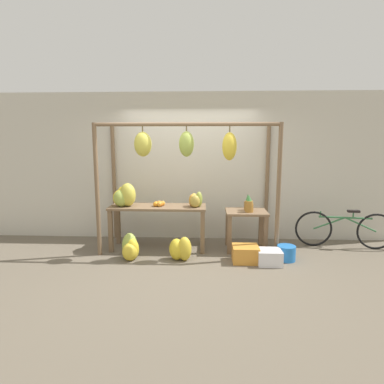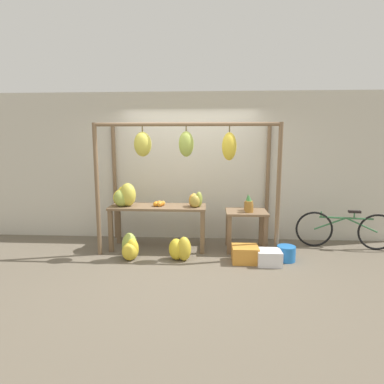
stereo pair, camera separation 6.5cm
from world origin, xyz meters
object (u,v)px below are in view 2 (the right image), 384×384
at_px(orange_pile, 159,204).
at_px(parked_bicycle, 345,230).
at_px(banana_pile_on_table, 124,196).
at_px(papaya_pile, 195,200).
at_px(fruit_crate_purple, 269,257).
at_px(banana_pile_ground_left, 130,248).
at_px(pineapple_cluster, 249,205).
at_px(blue_bucket, 286,253).
at_px(fruit_crate_white, 245,254).
at_px(banana_pile_ground_right, 180,249).

relative_size(orange_pile, parked_bicycle, 0.12).
distance_m(banana_pile_on_table, papaya_pile, 1.24).
distance_m(orange_pile, fruit_crate_purple, 2.03).
height_order(orange_pile, banana_pile_ground_left, orange_pile).
height_order(pineapple_cluster, parked_bicycle, pineapple_cluster).
relative_size(blue_bucket, fruit_crate_purple, 0.80).
height_order(pineapple_cluster, fruit_crate_white, pineapple_cluster).
height_order(banana_pile_on_table, banana_pile_ground_left, banana_pile_on_table).
xyz_separation_m(fruit_crate_white, parked_bicycle, (1.84, 0.77, 0.21)).
bearing_deg(papaya_pile, orange_pile, 178.79).
xyz_separation_m(orange_pile, fruit_crate_purple, (1.80, -0.65, -0.70)).
relative_size(banana_pile_ground_left, fruit_crate_white, 1.03).
height_order(banana_pile_ground_right, fruit_crate_purple, banana_pile_ground_right).
bearing_deg(fruit_crate_white, blue_bucket, 7.91).
bearing_deg(banana_pile_ground_left, pineapple_cluster, 14.96).
xyz_separation_m(banana_pile_on_table, parked_bicycle, (3.90, 0.22, -0.60)).
bearing_deg(fruit_crate_white, orange_pile, 158.73).
distance_m(banana_pile_on_table, banana_pile_ground_left, 0.95).
relative_size(pineapple_cluster, parked_bicycle, 0.17).
distance_m(parked_bicycle, fruit_crate_purple, 1.73).
distance_m(fruit_crate_white, papaya_pile, 1.24).
bearing_deg(blue_bucket, fruit_crate_purple, -149.02).
bearing_deg(fruit_crate_white, fruit_crate_purple, -14.36).
bearing_deg(banana_pile_ground_left, banana_pile_on_table, 113.00).
bearing_deg(parked_bicycle, banana_pile_ground_left, -168.58).
distance_m(banana_pile_ground_right, fruit_crate_white, 1.03).
xyz_separation_m(orange_pile, banana_pile_ground_right, (0.41, -0.54, -0.63)).
bearing_deg(banana_pile_ground_left, fruit_crate_white, -0.88).
bearing_deg(orange_pile, fruit_crate_white, -21.27).
bearing_deg(pineapple_cluster, banana_pile_ground_right, -155.24).
distance_m(banana_pile_ground_left, papaya_pile, 1.35).
xyz_separation_m(papaya_pile, fruit_crate_purple, (1.17, -0.64, -0.77)).
distance_m(pineapple_cluster, banana_pile_ground_left, 2.11).
bearing_deg(fruit_crate_white, banana_pile_ground_right, 178.78).
xyz_separation_m(parked_bicycle, fruit_crate_purple, (-1.48, -0.86, -0.22)).
height_order(banana_pile_ground_right, blue_bucket, banana_pile_ground_right).
height_order(orange_pile, blue_bucket, orange_pile).
xyz_separation_m(pineapple_cluster, banana_pile_ground_left, (-1.94, -0.52, -0.63)).
bearing_deg(blue_bucket, orange_pile, 167.44).
distance_m(blue_bucket, fruit_crate_purple, 0.36).
distance_m(fruit_crate_white, parked_bicycle, 2.01).
bearing_deg(parked_bicycle, blue_bucket, -150.05).
bearing_deg(blue_bucket, fruit_crate_white, -172.09).
xyz_separation_m(pineapple_cluster, banana_pile_ground_right, (-1.14, -0.53, -0.63)).
relative_size(banana_pile_on_table, banana_pile_ground_right, 1.14).
bearing_deg(banana_pile_on_table, banana_pile_ground_left, -67.00).
height_order(banana_pile_ground_left, blue_bucket, banana_pile_ground_left).
distance_m(orange_pile, banana_pile_ground_right, 0.92).
height_order(banana_pile_ground_left, fruit_crate_purple, banana_pile_ground_left).
bearing_deg(fruit_crate_purple, pineapple_cluster, 111.43).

